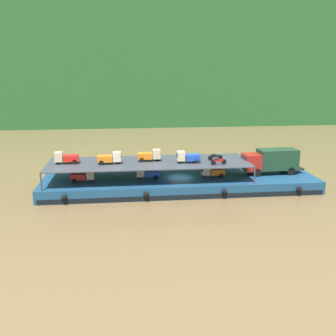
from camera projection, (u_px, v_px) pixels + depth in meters
name	position (u px, v px, depth m)	size (l,w,h in m)	color
ground_plane	(180.00, 189.00, 46.77)	(400.00, 400.00, 0.00)	brown
hillside_far_bank	(146.00, 46.00, 107.46)	(126.95, 35.95, 36.97)	#235628
cargo_barge	(180.00, 183.00, 46.56)	(33.05, 8.76, 1.50)	navy
covered_lorry	(271.00, 161.00, 47.58)	(7.93, 2.57, 3.10)	maroon
cargo_rack	(149.00, 163.00, 45.50)	(23.85, 7.45, 2.00)	#383D47
mini_truck_lower_stern	(83.00, 176.00, 44.45)	(2.76, 1.23, 1.38)	red
mini_truck_lower_aft	(147.00, 173.00, 45.75)	(2.76, 1.24, 1.38)	#1E47B7
mini_truck_lower_mid	(212.00, 171.00, 46.44)	(2.79, 1.28, 1.38)	orange
mini_truck_upper_stern	(66.00, 158.00, 44.62)	(2.80, 1.30, 1.38)	red
mini_truck_upper_mid	(110.00, 158.00, 44.49)	(2.74, 1.20, 1.38)	orange
mini_truck_upper_fore	(150.00, 155.00, 45.90)	(2.76, 1.24, 1.38)	orange
mini_truck_upper_bow	(188.00, 157.00, 45.04)	(2.77, 1.24, 1.38)	#1E47B7
motorcycle_upper_port	(218.00, 161.00, 44.09)	(1.90, 0.55, 0.87)	black
motorcycle_upper_centre	(215.00, 157.00, 46.26)	(1.90, 0.55, 0.87)	black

